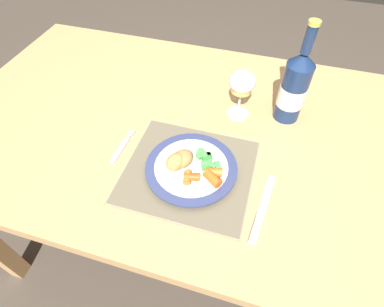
{
  "coord_description": "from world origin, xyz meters",
  "views": [
    {
      "loc": [
        0.15,
        -0.61,
        1.36
      ],
      "look_at": [
        0.01,
        -0.14,
        0.78
      ],
      "focal_mm": 28.0,
      "sensor_mm": 36.0,
      "label": 1
    }
  ],
  "objects_px": {
    "dining_table": "(201,146)",
    "fork": "(121,148)",
    "dinner_plate": "(191,168)",
    "bottle": "(294,88)",
    "table_knife": "(261,213)",
    "wine_glass": "(242,84)"
  },
  "relations": [
    {
      "from": "dinner_plate",
      "to": "bottle",
      "type": "xyz_separation_m",
      "value": [
        0.21,
        0.29,
        0.09
      ]
    },
    {
      "from": "dining_table",
      "to": "bottle",
      "type": "distance_m",
      "value": 0.32
    },
    {
      "from": "dining_table",
      "to": "fork",
      "type": "bearing_deg",
      "value": -142.65
    },
    {
      "from": "dining_table",
      "to": "wine_glass",
      "type": "xyz_separation_m",
      "value": [
        0.09,
        0.09,
        0.19
      ]
    },
    {
      "from": "dining_table",
      "to": "table_knife",
      "type": "relative_size",
      "value": 7.9
    },
    {
      "from": "dining_table",
      "to": "dinner_plate",
      "type": "relative_size",
      "value": 6.62
    },
    {
      "from": "fork",
      "to": "bottle",
      "type": "xyz_separation_m",
      "value": [
        0.42,
        0.26,
        0.1
      ]
    },
    {
      "from": "fork",
      "to": "table_knife",
      "type": "distance_m",
      "value": 0.41
    },
    {
      "from": "dinner_plate",
      "to": "table_knife",
      "type": "relative_size",
      "value": 1.19
    },
    {
      "from": "wine_glass",
      "to": "dinner_plate",
      "type": "bearing_deg",
      "value": -105.79
    },
    {
      "from": "fork",
      "to": "dinner_plate",
      "type": "bearing_deg",
      "value": -6.33
    },
    {
      "from": "dinner_plate",
      "to": "bottle",
      "type": "distance_m",
      "value": 0.37
    },
    {
      "from": "dining_table",
      "to": "fork",
      "type": "xyz_separation_m",
      "value": [
        -0.19,
        -0.14,
        0.09
      ]
    },
    {
      "from": "dining_table",
      "to": "fork",
      "type": "distance_m",
      "value": 0.25
    },
    {
      "from": "dining_table",
      "to": "wine_glass",
      "type": "relative_size",
      "value": 10.2
    },
    {
      "from": "dinner_plate",
      "to": "fork",
      "type": "bearing_deg",
      "value": 173.67
    },
    {
      "from": "fork",
      "to": "wine_glass",
      "type": "relative_size",
      "value": 0.83
    },
    {
      "from": "bottle",
      "to": "fork",
      "type": "bearing_deg",
      "value": -147.89
    },
    {
      "from": "dinner_plate",
      "to": "wine_glass",
      "type": "xyz_separation_m",
      "value": [
        0.07,
        0.25,
        0.09
      ]
    },
    {
      "from": "dinner_plate",
      "to": "table_knife",
      "type": "distance_m",
      "value": 0.2
    },
    {
      "from": "dinner_plate",
      "to": "wine_glass",
      "type": "bearing_deg",
      "value": 74.21
    },
    {
      "from": "dinner_plate",
      "to": "fork",
      "type": "distance_m",
      "value": 0.21
    }
  ]
}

